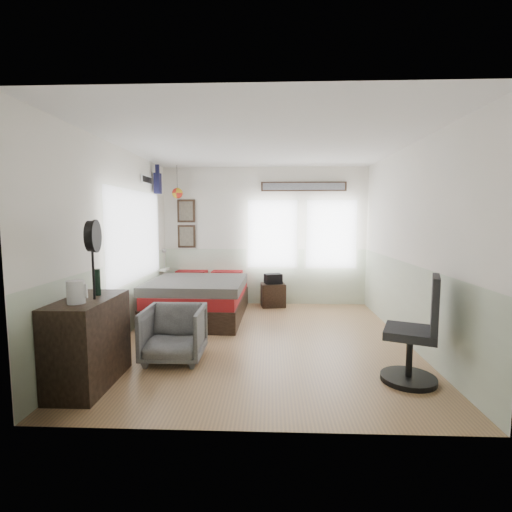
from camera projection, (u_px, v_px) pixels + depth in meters
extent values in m
cube|color=#976E4D|center=(262.00, 340.00, 5.22)|extent=(4.00, 4.50, 0.01)
cube|color=silver|center=(265.00, 236.00, 7.32)|extent=(4.00, 0.02, 2.70)
cube|color=silver|center=(255.00, 265.00, 2.84)|extent=(4.00, 0.02, 2.70)
cube|color=silver|center=(119.00, 244.00, 5.16)|extent=(0.02, 4.50, 2.70)
cube|color=silver|center=(410.00, 245.00, 5.00)|extent=(0.02, 4.50, 2.70)
cube|color=white|center=(262.00, 144.00, 4.94)|extent=(4.00, 4.50, 0.02)
cube|color=beige|center=(265.00, 276.00, 7.39)|extent=(4.00, 0.01, 1.10)
cube|color=beige|center=(121.00, 300.00, 5.24)|extent=(0.01, 4.50, 1.10)
cube|color=beige|center=(407.00, 303.00, 5.08)|extent=(0.01, 4.50, 1.10)
cube|color=silver|center=(136.00, 235.00, 5.69)|extent=(0.03, 2.20, 1.35)
cube|color=silver|center=(272.00, 234.00, 7.27)|extent=(0.95, 0.03, 1.30)
cube|color=silver|center=(331.00, 234.00, 7.22)|extent=(0.95, 0.03, 1.30)
cube|color=black|center=(187.00, 236.00, 7.34)|extent=(0.35, 0.03, 0.45)
cube|color=black|center=(186.00, 211.00, 7.29)|extent=(0.35, 0.03, 0.45)
cube|color=#7F7259|center=(186.00, 236.00, 7.32)|extent=(0.27, 0.01, 0.37)
cube|color=#7F7259|center=(186.00, 211.00, 7.27)|extent=(0.27, 0.01, 0.37)
cube|color=black|center=(304.00, 186.00, 7.15)|extent=(1.65, 0.03, 0.18)
cube|color=gray|center=(304.00, 186.00, 7.14)|extent=(1.58, 0.01, 0.13)
cube|color=white|center=(147.00, 180.00, 6.20)|extent=(0.02, 0.48, 0.14)
sphere|color=red|center=(177.00, 193.00, 7.00)|extent=(0.20, 0.20, 0.20)
cube|color=black|center=(201.00, 306.00, 6.49)|extent=(1.54, 2.17, 0.34)
cube|color=#A21810|center=(200.00, 291.00, 6.46)|extent=(1.50, 2.12, 0.19)
cube|color=#5C594E|center=(198.00, 284.00, 6.21)|extent=(1.59, 1.62, 0.15)
cube|color=#A21810|center=(191.00, 274.00, 7.30)|extent=(0.59, 0.38, 0.15)
cube|color=#A21810|center=(226.00, 275.00, 7.27)|extent=(0.59, 0.38, 0.15)
cube|color=black|center=(89.00, 342.00, 3.79)|extent=(0.48, 1.00, 0.90)
imported|color=slate|center=(174.00, 333.00, 4.46)|extent=(0.71, 0.73, 0.66)
cube|color=black|center=(273.00, 295.00, 7.18)|extent=(0.50, 0.42, 0.45)
cylinder|color=black|center=(408.00, 379.00, 3.90)|extent=(0.57, 0.57, 0.05)
cylinder|color=black|center=(409.00, 356.00, 3.88)|extent=(0.07, 0.07, 0.44)
cube|color=black|center=(410.00, 333.00, 3.85)|extent=(0.66, 0.66, 0.09)
cube|color=black|center=(435.00, 304.00, 3.73)|extent=(0.24, 0.45, 0.57)
cylinder|color=silver|center=(76.00, 292.00, 3.52)|extent=(0.16, 0.16, 0.22)
cube|color=silver|center=(86.00, 291.00, 3.52)|extent=(0.02, 0.02, 0.13)
cylinder|color=black|center=(97.00, 282.00, 3.90)|extent=(0.07, 0.07, 0.28)
cylinder|color=black|center=(93.00, 269.00, 3.69)|extent=(0.02, 0.02, 0.61)
cylinder|color=black|center=(92.00, 236.00, 3.65)|extent=(0.11, 0.31, 0.31)
cylinder|color=black|center=(96.00, 236.00, 3.65)|extent=(0.07, 0.33, 0.33)
cube|color=black|center=(273.00, 279.00, 7.15)|extent=(0.37, 0.30, 0.19)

